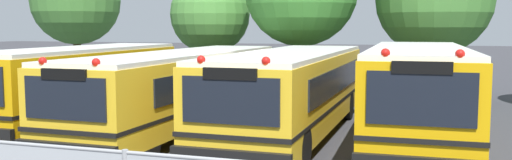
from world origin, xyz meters
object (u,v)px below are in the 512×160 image
Objects in this scene: school_bus_2 at (292,89)px; tree_0 at (73,1)px; tree_1 at (211,15)px; school_bus_1 at (183,86)px; school_bus_0 at (81,81)px; school_bus_3 at (417,90)px.

school_bus_2 is 1.50× the size of tree_0.
school_bus_1 is at bearing -72.88° from tree_1.
school_bus_0 is 12.57m from tree_0.
tree_1 is (-9.67, 8.51, 2.29)m from school_bus_3.
school_bus_3 reaches higher than school_bus_1.
school_bus_0 is at bearing -95.86° from tree_1.
school_bus_3 is 1.73× the size of tree_1.
school_bus_1 is 3.55m from school_bus_2.
school_bus_0 is 0.90× the size of school_bus_2.
tree_1 reaches higher than school_bus_0.
school_bus_0 is 1.65× the size of tree_1.
tree_0 reaches higher than tree_1.
tree_0 is (-17.97, 9.28, 3.09)m from school_bus_3.
tree_1 is at bearing -97.10° from school_bus_0.
school_bus_0 is at bearing -52.67° from tree_0.
school_bus_3 is (7.02, 0.11, 0.12)m from school_bus_1.
school_bus_1 is 1.18× the size of school_bus_3.
school_bus_1 is at bearing -40.63° from tree_0.
tree_1 reaches higher than school_bus_2.
tree_1 is (0.91, 8.90, 2.36)m from school_bus_0.
school_bus_0 is at bearing 5.20° from school_bus_1.
school_bus_3 is 13.09m from tree_1.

